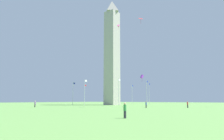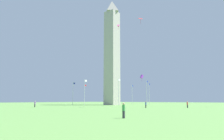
{
  "view_description": "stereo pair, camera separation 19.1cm",
  "coord_description": "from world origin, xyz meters",
  "views": [
    {
      "loc": [
        -67.41,
        -50.88,
        1.95
      ],
      "look_at": [
        0.0,
        0.0,
        14.94
      ],
      "focal_mm": 31.65,
      "sensor_mm": 36.0,
      "label": 1
    },
    {
      "loc": [
        -67.3,
        -51.03,
        1.95
      ],
      "look_at": [
        0.0,
        0.0,
        14.94
      ],
      "focal_mm": 31.65,
      "sensor_mm": 36.0,
      "label": 2
    }
  ],
  "objects": [
    {
      "name": "obelisk_monument",
      "position": [
        0.0,
        0.0,
        23.48
      ],
      "size": [
        5.17,
        5.17,
        46.97
      ],
      "color": "#A8A399",
      "rests_on": "ground"
    },
    {
      "name": "flagpole_se",
      "position": [
        -11.53,
        11.59,
        5.14
      ],
      "size": [
        1.12,
        0.14,
        9.47
      ],
      "color": "silver",
      "rests_on": "ground"
    },
    {
      "name": "person_green_shirt",
      "position": [
        -48.92,
        -38.7,
        0.84
      ],
      "size": [
        0.32,
        0.32,
        1.7
      ],
      "rotation": [
        0.0,
        0.0,
        0.39
      ],
      "color": "#2D2D38",
      "rests_on": "ground"
    },
    {
      "name": "kite_red_diamond",
      "position": [
        -19.45,
        -25.03,
        25.17
      ],
      "size": [
        1.49,
        1.47,
        1.92
      ],
      "color": "red"
    },
    {
      "name": "flagpole_w",
      "position": [
        0.05,
        -16.39,
        5.14
      ],
      "size": [
        1.12,
        0.14,
        9.47
      ],
      "color": "silver",
      "rests_on": "ground"
    },
    {
      "name": "ground_plane",
      "position": [
        0.0,
        0.0,
        0.0
      ],
      "size": [
        260.0,
        260.0,
        0.0
      ],
      "primitive_type": "plane",
      "color": "#609347"
    },
    {
      "name": "flagpole_s",
      "position": [
        -16.33,
        0.0,
        5.14
      ],
      "size": [
        1.12,
        0.14,
        9.47
      ],
      "color": "silver",
      "rests_on": "ground"
    },
    {
      "name": "kite_purple_box",
      "position": [
        -14.2,
        -22.17,
        9.12
      ],
      "size": [
        1.16,
        0.89,
        2.22
      ],
      "color": "purple"
    },
    {
      "name": "flagpole_nw",
      "position": [
        11.64,
        -11.59,
        5.14
      ],
      "size": [
        1.12,
        0.14,
        9.47
      ],
      "color": "silver",
      "rests_on": "ground"
    },
    {
      "name": "person_red_shirt",
      "position": [
        -13.96,
        -35.22,
        0.86
      ],
      "size": [
        0.32,
        0.32,
        1.72
      ],
      "rotation": [
        0.0,
        0.0,
        1.32
      ],
      "color": "#2D2D38",
      "rests_on": "ground"
    },
    {
      "name": "flagpole_n",
      "position": [
        16.44,
        0.0,
        5.14
      ],
      "size": [
        1.12,
        0.14,
        9.47
      ],
      "color": "silver",
      "rests_on": "ground"
    },
    {
      "name": "flagpole_e",
      "position": [
        0.05,
        16.39,
        5.14
      ],
      "size": [
        1.12,
        0.14,
        9.47
      ],
      "color": "silver",
      "rests_on": "ground"
    },
    {
      "name": "person_blue_shirt",
      "position": [
        -20.71,
        -26.69,
        0.83
      ],
      "size": [
        0.32,
        0.32,
        1.67
      ],
      "rotation": [
        0.0,
        0.0,
        1.22
      ],
      "color": "#2D2D38",
      "rests_on": "ground"
    },
    {
      "name": "flagpole_ne",
      "position": [
        11.64,
        11.59,
        5.14
      ],
      "size": [
        1.12,
        0.14,
        9.47
      ],
      "color": "silver",
      "rests_on": "ground"
    },
    {
      "name": "person_purple_shirt",
      "position": [
        -34.98,
        1.26,
        0.88
      ],
      "size": [
        0.32,
        0.32,
        1.77
      ],
      "rotation": [
        0.0,
        0.0,
        0.15
      ],
      "color": "#2D2D38",
      "rests_on": "ground"
    },
    {
      "name": "kite_pink_delta",
      "position": [
        -9.29,
        -10.11,
        29.56
      ],
      "size": [
        1.73,
        1.59,
        2.19
      ],
      "color": "pink"
    },
    {
      "name": "flagpole_sw",
      "position": [
        -11.53,
        -11.59,
        5.14
      ],
      "size": [
        1.12,
        0.14,
        9.47
      ],
      "color": "silver",
      "rests_on": "ground"
    }
  ]
}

